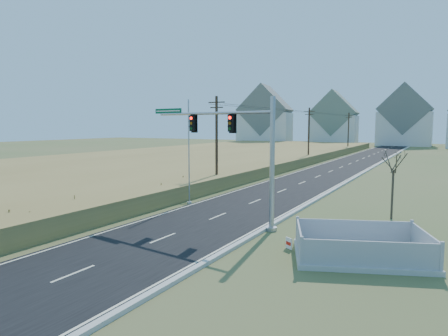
% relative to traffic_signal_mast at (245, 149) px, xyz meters
% --- Properties ---
extents(ground, '(260.00, 260.00, 0.00)m').
position_rel_traffic_signal_mast_xyz_m(ground, '(-2.60, -2.75, -4.75)').
color(ground, '#495A2B').
rests_on(ground, ground).
extents(road, '(8.00, 180.00, 0.06)m').
position_rel_traffic_signal_mast_xyz_m(road, '(-2.60, 47.25, -4.72)').
color(road, black).
rests_on(road, ground).
extents(curb, '(0.30, 180.00, 0.18)m').
position_rel_traffic_signal_mast_xyz_m(curb, '(1.55, 47.25, -4.66)').
color(curb, '#B2AFA8').
rests_on(curb, ground).
extents(reed_marsh, '(38.00, 110.00, 1.30)m').
position_rel_traffic_signal_mast_xyz_m(reed_marsh, '(-26.60, 37.25, -4.10)').
color(reed_marsh, '#9A8245').
rests_on(reed_marsh, ground).
extents(utility_pole_near, '(1.80, 0.26, 9.00)m').
position_rel_traffic_signal_mast_xyz_m(utility_pole_near, '(-9.10, 12.25, -0.07)').
color(utility_pole_near, '#422D1E').
rests_on(utility_pole_near, ground).
extents(utility_pole_mid, '(1.80, 0.26, 9.00)m').
position_rel_traffic_signal_mast_xyz_m(utility_pole_mid, '(-9.10, 42.25, -0.07)').
color(utility_pole_mid, '#422D1E').
rests_on(utility_pole_mid, ground).
extents(utility_pole_far, '(1.80, 0.26, 9.00)m').
position_rel_traffic_signal_mast_xyz_m(utility_pole_far, '(-9.10, 72.25, -0.07)').
color(utility_pole_far, '#422D1E').
rests_on(utility_pole_far, ground).
extents(condo_nw, '(17.69, 13.38, 19.05)m').
position_rel_traffic_signal_mast_xyz_m(condo_nw, '(-40.60, 97.25, 2.95)').
color(condo_nw, silver).
rests_on(condo_nw, ground).
extents(condo_nnw, '(14.93, 11.17, 17.03)m').
position_rel_traffic_signal_mast_xyz_m(condo_nnw, '(-20.60, 105.25, 2.18)').
color(condo_nnw, silver).
rests_on(condo_nnw, ground).
extents(condo_n, '(15.27, 10.20, 18.54)m').
position_rel_traffic_signal_mast_xyz_m(condo_n, '(-0.60, 109.25, 2.86)').
color(condo_n, silver).
rests_on(condo_n, ground).
extents(traffic_signal_mast, '(9.78, 1.57, 7.84)m').
position_rel_traffic_signal_mast_xyz_m(traffic_signal_mast, '(0.00, 0.00, 0.00)').
color(traffic_signal_mast, '#9EA0A5').
rests_on(traffic_signal_mast, ground).
extents(fence_enclosure, '(7.04, 5.97, 1.36)m').
position_rel_traffic_signal_mast_xyz_m(fence_enclosure, '(7.40, -2.72, -4.48)').
color(fence_enclosure, '#B7B5AD').
rests_on(fence_enclosure, ground).
extents(open_sign, '(0.42, 0.29, 0.57)m').
position_rel_traffic_signal_mast_xyz_m(open_sign, '(4.01, -3.10, -4.45)').
color(open_sign, white).
rests_on(open_sign, ground).
extents(flagpole, '(0.37, 0.37, 8.16)m').
position_rel_traffic_signal_mast_xyz_m(flagpole, '(-6.90, 4.16, -1.50)').
color(flagpole, '#B7B5AD').
rests_on(flagpole, ground).
extents(bare_tree, '(1.82, 1.82, 4.83)m').
position_rel_traffic_signal_mast_xyz_m(bare_tree, '(7.71, 6.45, -0.86)').
color(bare_tree, '#4C3F33').
rests_on(bare_tree, ground).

